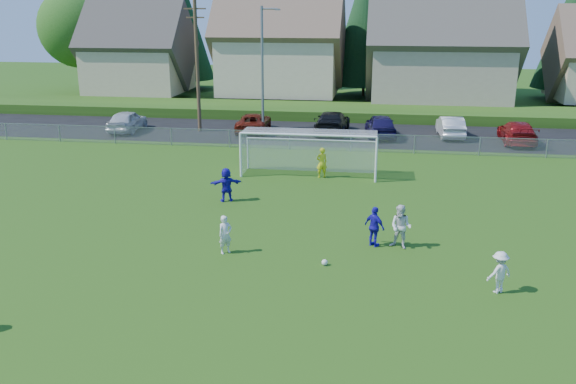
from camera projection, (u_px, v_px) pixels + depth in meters
name	position (u px, v px, depth m)	size (l,w,h in m)	color
ground	(250.00, 311.00, 18.71)	(160.00, 160.00, 0.00)	#193D0C
asphalt_lot	(327.00, 134.00, 44.72)	(60.00, 60.00, 0.00)	black
grass_embankment	(335.00, 112.00, 51.70)	(70.00, 6.00, 0.80)	#1E420F
soccer_ball	(325.00, 262.00, 21.96)	(0.22, 0.22, 0.22)	white
player_white_a	(225.00, 235.00, 22.89)	(0.54, 0.35, 1.48)	silver
player_white_b	(401.00, 227.00, 23.32)	(0.84, 0.65, 1.73)	silver
player_white_c	(499.00, 272.00, 19.71)	(0.92, 0.53, 1.42)	silver
player_blue_a	(375.00, 227.00, 23.53)	(0.94, 0.39, 1.60)	#1C12AC
player_blue_b	(226.00, 185.00, 29.02)	(1.52, 0.48, 1.64)	#1C12AC
goalkeeper	(322.00, 163.00, 33.02)	(0.61, 0.40, 1.66)	yellow
car_a	(127.00, 121.00, 45.38)	(1.85, 4.59, 1.56)	#B9BCC1
car_c	(254.00, 122.00, 45.33)	(2.25, 4.87, 1.35)	#5D150A
car_d	(332.00, 122.00, 44.61)	(2.27, 5.59, 1.62)	black
car_e	(381.00, 126.00, 43.41)	(1.93, 4.79, 1.63)	#17113E
car_f	(450.00, 127.00, 43.44)	(1.57, 4.51, 1.49)	beige
car_g	(517.00, 132.00, 41.47)	(2.08, 5.12, 1.49)	maroon
soccer_goal	(310.00, 146.00, 33.42)	(7.42, 1.90, 2.50)	white
chainlink_fence	(320.00, 141.00, 39.34)	(52.06, 0.06, 1.20)	gray
streetlight	(263.00, 68.00, 42.52)	(1.38, 0.18, 9.00)	slate
utility_pole	(197.00, 61.00, 44.09)	(1.60, 0.26, 10.00)	#473321
houses_row	(364.00, 25.00, 56.46)	(53.90, 11.45, 13.27)	tan
tree_row	(356.00, 27.00, 62.65)	(65.98, 12.36, 13.80)	#382616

